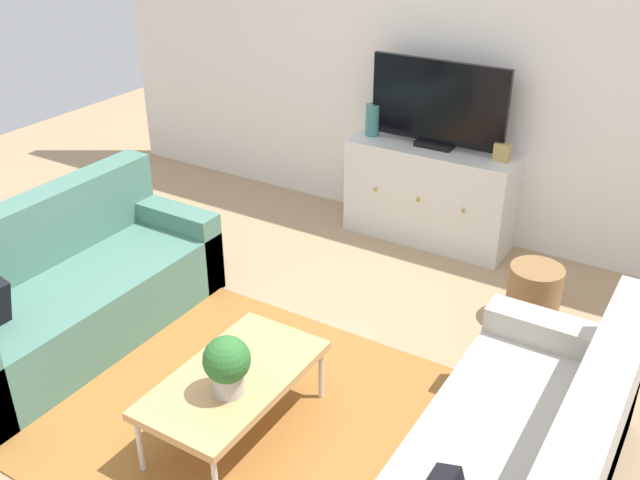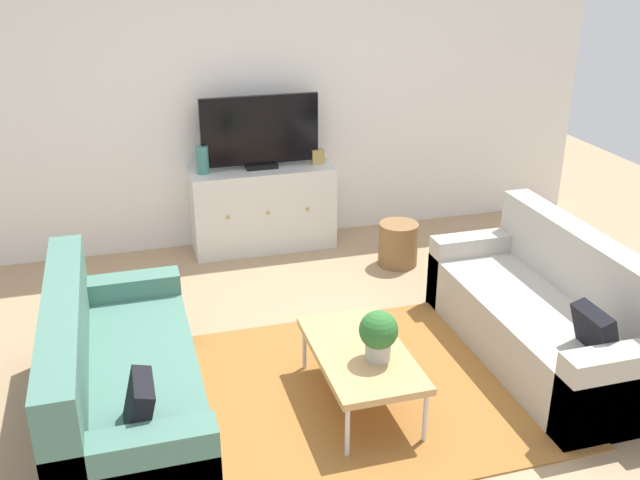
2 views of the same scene
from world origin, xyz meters
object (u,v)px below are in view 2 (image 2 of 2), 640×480
couch_left_side (113,386)px  coffee_table (361,355)px  flat_screen_tv (260,132)px  potted_plant (378,334)px  glass_vase (202,160)px  mantel_clock (318,157)px  couch_right_side (552,318)px  wicker_basket (398,244)px  tv_console (263,208)px

couch_left_side → coffee_table: size_ratio=1.92×
coffee_table → flat_screen_tv: size_ratio=0.95×
potted_plant → glass_vase: size_ratio=1.27×
potted_plant → mantel_clock: 2.70m
couch_right_side → wicker_basket: bearing=104.8°
coffee_table → mantel_clock: size_ratio=7.62×
couch_left_side → potted_plant: 1.56m
mantel_clock → flat_screen_tv: bearing=177.8°
couch_left_side → couch_right_side: 2.87m
potted_plant → tv_console: (-0.12, 2.66, -0.17)m
couch_left_side → tv_console: bearing=59.7°
couch_left_side → mantel_clock: 3.09m
couch_right_side → tv_console: bearing=122.0°
couch_left_side → glass_vase: size_ratio=7.74×
tv_console → mantel_clock: (0.52, 0.00, 0.44)m
mantel_clock → wicker_basket: 1.08m
potted_plant → coffee_table: bearing=117.8°
coffee_table → mantel_clock: bearing=79.8°
couch_right_side → potted_plant: 1.41m
couch_left_side → mantel_clock: (1.91, 2.37, 0.53)m
potted_plant → mantel_clock: size_ratio=2.39×
flat_screen_tv → wicker_basket: 1.55m
wicker_basket → couch_left_side: bearing=-145.5°
couch_right_side → coffee_table: bearing=-173.3°
tv_console → wicker_basket: size_ratio=3.35×
coffee_table → tv_console: (-0.06, 2.54, 0.03)m
glass_vase → wicker_basket: glass_vase is taller
couch_left_side → potted_plant: couch_left_side is taller
couch_right_side → mantel_clock: (-0.97, 2.37, 0.53)m
wicker_basket → couch_right_side: bearing=-75.2°
potted_plant → flat_screen_tv: flat_screen_tv is taller
couch_left_side → potted_plant: (1.51, -0.29, 0.26)m
flat_screen_tv → glass_vase: size_ratio=4.25×
potted_plant → tv_console: tv_console is taller
flat_screen_tv → mantel_clock: size_ratio=8.01×
tv_console → glass_vase: (-0.52, 0.00, 0.50)m
flat_screen_tv → wicker_basket: bearing=-34.7°
tv_console → couch_right_side: bearing=-58.0°
couch_right_side → potted_plant: size_ratio=6.10×
couch_right_side → flat_screen_tv: size_ratio=1.82×
coffee_table → glass_vase: (-0.58, 2.54, 0.53)m
coffee_table → potted_plant: bearing=-62.2°
couch_right_side → coffee_table: (-1.42, -0.17, 0.06)m
glass_vase → potted_plant: bearing=-76.4°
coffee_table → glass_vase: glass_vase is taller
couch_left_side → glass_vase: bearing=69.9°
potted_plant → wicker_basket: (0.92, 1.96, -0.36)m
couch_left_side → flat_screen_tv: (1.39, 2.39, 0.79)m
flat_screen_tv → mantel_clock: 0.58m
coffee_table → glass_vase: 2.66m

